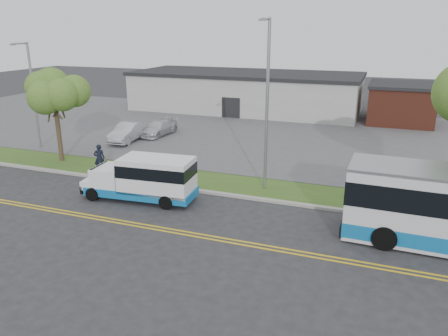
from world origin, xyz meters
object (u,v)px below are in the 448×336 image
at_px(shuttle_bus, 146,177).
at_px(parked_car_b, 158,128).
at_px(pedestrian, 99,158).
at_px(parked_car_a, 128,132).
at_px(streetlight_near, 267,101).
at_px(streetlight_far, 33,92).
at_px(tree_west, 54,89).

xyz_separation_m(shuttle_bus, parked_car_b, (-6.65, 13.42, -0.56)).
relative_size(shuttle_bus, pedestrian, 3.46).
bearing_deg(parked_car_a, shuttle_bus, -57.67).
relative_size(streetlight_near, parked_car_a, 2.12).
xyz_separation_m(streetlight_near, streetlight_far, (-19.00, 2.69, -0.76)).
height_order(pedestrian, parked_car_a, pedestrian).
relative_size(tree_west, parked_car_b, 1.56).
relative_size(streetlight_near, streetlight_far, 1.19).
bearing_deg(parked_car_b, streetlight_far, -128.98).
bearing_deg(parked_car_b, parked_car_a, -110.82).
bearing_deg(parked_car_a, streetlight_near, -31.57).
bearing_deg(streetlight_near, pedestrian, -175.62).
relative_size(tree_west, parked_car_a, 1.54).
bearing_deg(parked_car_b, pedestrian, -77.31).
distance_m(pedestrian, parked_car_a, 8.27).
bearing_deg(streetlight_near, tree_west, 178.20).
relative_size(tree_west, pedestrian, 3.67).
height_order(tree_west, streetlight_far, streetlight_far).
relative_size(tree_west, streetlight_near, 0.73).
bearing_deg(shuttle_bus, tree_west, 151.23).
relative_size(streetlight_far, pedestrian, 4.25).
xyz_separation_m(tree_west, pedestrian, (4.20, -1.30, -4.08)).
xyz_separation_m(pedestrian, parked_car_a, (-2.84, 7.76, -0.20)).
relative_size(tree_west, shuttle_bus, 1.06).
xyz_separation_m(pedestrian, parked_car_b, (-1.51, 10.56, -0.30)).
bearing_deg(tree_west, streetlight_far, 151.02).
height_order(tree_west, streetlight_near, streetlight_near).
relative_size(pedestrian, parked_car_a, 0.42).
relative_size(streetlight_far, parked_car_b, 1.81).
distance_m(tree_west, shuttle_bus, 10.92).
height_order(streetlight_far, parked_car_a, streetlight_far).
xyz_separation_m(streetlight_near, parked_car_b, (-12.31, 9.73, -4.49)).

